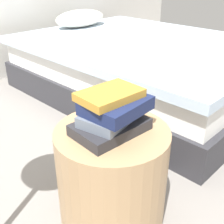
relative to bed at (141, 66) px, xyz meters
name	(u,v)px	position (x,y,z in m)	size (l,w,h in m)	color
ground_plane	(112,215)	(-1.25, -0.74, -0.23)	(8.00, 8.00, 0.00)	gray
bed	(141,66)	(0.00, 0.00, 0.00)	(1.65, 2.09, 0.62)	#2D2D33
side_table	(112,176)	(-1.25, -0.74, -0.01)	(0.45, 0.45, 0.44)	tan
book_charcoal	(111,127)	(-1.26, -0.74, 0.23)	(0.27, 0.18, 0.04)	#28282D
book_slate	(111,115)	(-1.25, -0.73, 0.27)	(0.25, 0.15, 0.04)	slate
book_navy	(116,106)	(-1.24, -0.75, 0.32)	(0.23, 0.18, 0.05)	#19234C
book_ochre	(109,95)	(-1.25, -0.73, 0.36)	(0.23, 0.15, 0.03)	#B7842D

